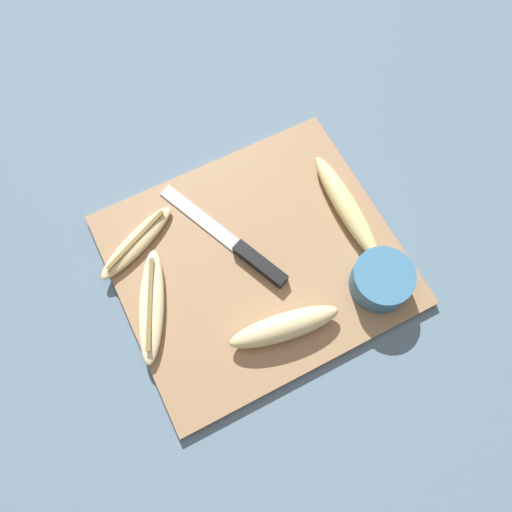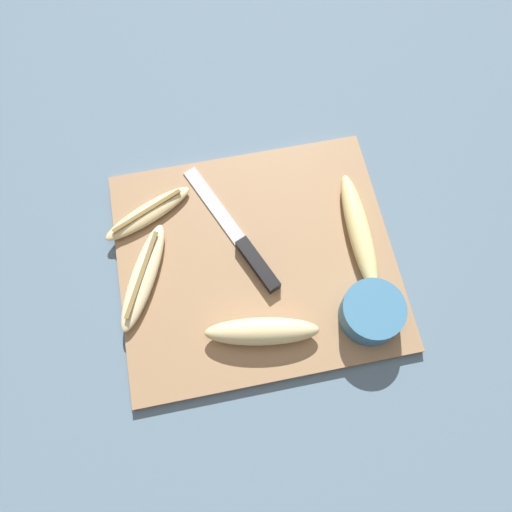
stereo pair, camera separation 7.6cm
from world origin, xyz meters
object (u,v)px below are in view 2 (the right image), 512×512
object	(u,v)px
knife	(248,250)
banana_golden_short	(359,231)
banana_ripe_center	(262,331)
banana_cream_curved	(143,277)
prep_bowl	(372,312)
banana_mellow_near	(148,213)

from	to	relation	value
knife	banana_golden_short	world-z (taller)	banana_golden_short
banana_golden_short	knife	bearing A→B (deg)	178.46
banana_ripe_center	banana_cream_curved	size ratio (longest dim) A/B	0.97
knife	banana_cream_curved	xyz separation A→B (m)	(-0.16, -0.01, 0.00)
knife	prep_bowl	bearing A→B (deg)	-64.06
banana_ripe_center	prep_bowl	bearing A→B (deg)	-1.48
banana_mellow_near	knife	bearing A→B (deg)	-32.58
knife	banana_mellow_near	world-z (taller)	banana_mellow_near
banana_ripe_center	prep_bowl	distance (m)	0.16
banana_mellow_near	banana_cream_curved	size ratio (longest dim) A/B	0.88
banana_golden_short	banana_cream_curved	world-z (taller)	banana_golden_short
prep_bowl	banana_golden_short	bearing A→B (deg)	82.04
banana_golden_short	banana_ripe_center	xyz separation A→B (m)	(-0.18, -0.13, 0.00)
banana_cream_curved	prep_bowl	world-z (taller)	prep_bowl
banana_mellow_near	prep_bowl	xyz separation A→B (m)	(0.30, -0.23, 0.01)
knife	banana_golden_short	distance (m)	0.17
banana_golden_short	banana_mellow_near	distance (m)	0.33
banana_mellow_near	prep_bowl	size ratio (longest dim) A/B	1.70
banana_ripe_center	banana_golden_short	bearing A→B (deg)	35.35
prep_bowl	banana_cream_curved	bearing A→B (deg)	159.14
banana_ripe_center	banana_mellow_near	distance (m)	0.26
knife	banana_ripe_center	world-z (taller)	banana_ripe_center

